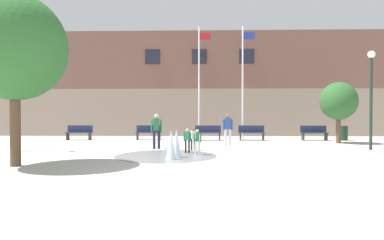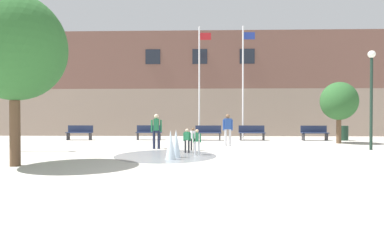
% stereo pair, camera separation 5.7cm
% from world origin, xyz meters
% --- Properties ---
extents(ground_plane, '(100.00, 100.00, 0.00)m').
position_xyz_m(ground_plane, '(0.00, 0.00, 0.00)').
color(ground_plane, '#B2ADA3').
extents(library_building, '(36.00, 6.05, 7.87)m').
position_xyz_m(library_building, '(0.00, 17.87, 3.94)').
color(library_building, gray).
rests_on(library_building, ground).
extents(splash_fountain, '(3.82, 3.82, 1.02)m').
position_xyz_m(splash_fountain, '(-1.03, 3.32, 0.35)').
color(splash_fountain, gray).
rests_on(splash_fountain, ground).
extents(park_bench_far_left, '(1.60, 0.44, 0.91)m').
position_xyz_m(park_bench_far_left, '(-7.54, 11.14, 0.48)').
color(park_bench_far_left, '#28282D').
rests_on(park_bench_far_left, ground).
extents(park_bench_left_of_flagpoles, '(1.60, 0.44, 0.91)m').
position_xyz_m(park_bench_left_of_flagpoles, '(-3.20, 11.35, 0.48)').
color(park_bench_left_of_flagpoles, '#28282D').
rests_on(park_bench_left_of_flagpoles, ground).
extents(park_bench_under_left_flagpole, '(1.60, 0.44, 0.91)m').
position_xyz_m(park_bench_under_left_flagpole, '(0.53, 11.08, 0.48)').
color(park_bench_under_left_flagpole, '#28282D').
rests_on(park_bench_under_left_flagpole, ground).
extents(park_bench_center, '(1.60, 0.44, 0.91)m').
position_xyz_m(park_bench_center, '(3.22, 11.14, 0.48)').
color(park_bench_center, '#28282D').
rests_on(park_bench_center, ground).
extents(park_bench_far_right, '(1.60, 0.44, 0.91)m').
position_xyz_m(park_bench_far_right, '(7.04, 11.11, 0.48)').
color(park_bench_far_right, '#28282D').
rests_on(park_bench_far_right, ground).
extents(teen_by_trashcan, '(0.50, 0.35, 1.59)m').
position_xyz_m(teen_by_trashcan, '(-1.97, 6.14, 0.93)').
color(teen_by_trashcan, '#1E233D').
rests_on(teen_by_trashcan, ground).
extents(child_running, '(0.31, 0.22, 0.99)m').
position_xyz_m(child_running, '(-0.29, 5.59, 0.58)').
color(child_running, '#28282D').
rests_on(child_running, ground).
extents(child_with_pink_shirt, '(0.31, 0.19, 0.99)m').
position_xyz_m(child_with_pink_shirt, '(-0.51, 4.68, 0.58)').
color(child_with_pink_shirt, '#28282D').
rests_on(child_with_pink_shirt, ground).
extents(adult_watching, '(0.50, 0.24, 1.59)m').
position_xyz_m(adult_watching, '(1.40, 7.53, 0.93)').
color(adult_watching, silver).
rests_on(adult_watching, ground).
extents(child_in_fountain, '(0.31, 0.21, 0.99)m').
position_xyz_m(child_in_fountain, '(-0.10, 4.06, 0.58)').
color(child_in_fountain, silver).
rests_on(child_in_fountain, ground).
extents(flagpole_left, '(0.80, 0.10, 7.22)m').
position_xyz_m(flagpole_left, '(-0.00, 11.76, 3.85)').
color(flagpole_left, silver).
rests_on(flagpole_left, ground).
extents(flagpole_right, '(0.80, 0.10, 7.23)m').
position_xyz_m(flagpole_right, '(2.79, 11.76, 3.86)').
color(flagpole_right, silver).
rests_on(flagpole_right, ground).
extents(lamp_post_left_lane, '(0.32, 0.32, 4.29)m').
position_xyz_m(lamp_post_left_lane, '(-7.68, 5.02, 2.77)').
color(lamp_post_left_lane, '#192D23').
rests_on(lamp_post_left_lane, ground).
extents(lamp_post_right_lane, '(0.32, 0.32, 4.37)m').
position_xyz_m(lamp_post_right_lane, '(7.55, 5.95, 2.81)').
color(lamp_post_right_lane, '#192D23').
rests_on(lamp_post_right_lane, ground).
extents(trash_can, '(0.56, 0.56, 0.90)m').
position_xyz_m(trash_can, '(8.85, 11.24, 0.45)').
color(trash_can, '#193323').
rests_on(trash_can, ground).
extents(street_tree_foreground, '(2.99, 2.99, 5.14)m').
position_xyz_m(street_tree_foreground, '(-5.52, 1.37, 3.54)').
color(street_tree_foreground, brown).
rests_on(street_tree_foreground, ground).
extents(street_tree_near_building, '(1.95, 1.95, 3.36)m').
position_xyz_m(street_tree_near_building, '(7.62, 9.17, 2.30)').
color(street_tree_near_building, brown).
rests_on(street_tree_near_building, ground).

